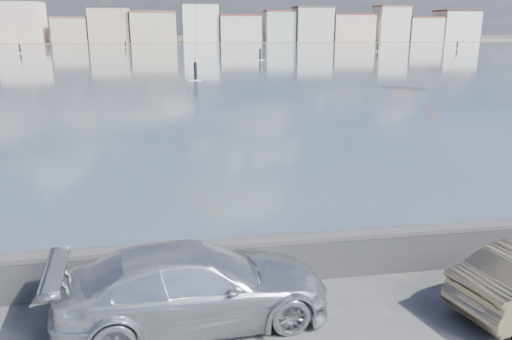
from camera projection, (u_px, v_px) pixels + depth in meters
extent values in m
cube|color=#30444E|center=(174.00, 57.00, 95.10)|extent=(500.00, 177.00, 0.00)
cube|color=#4C473D|center=(171.00, 41.00, 197.92)|extent=(500.00, 60.00, 0.00)
cube|color=#28282B|center=(221.00, 266.00, 10.83)|extent=(400.00, 0.35, 0.90)
cylinder|color=#28282B|center=(220.00, 247.00, 10.70)|extent=(400.00, 0.36, 0.36)
cube|color=beige|center=(21.00, 23.00, 174.42)|extent=(15.00, 12.00, 14.00)
cube|color=#383330|center=(18.00, 1.00, 172.41)|extent=(15.30, 12.24, 0.60)
cube|color=#CCB293|center=(71.00, 31.00, 177.84)|extent=(12.00, 10.00, 8.50)
cube|color=brown|center=(70.00, 17.00, 176.59)|extent=(12.24, 10.20, 0.60)
cube|color=#CCB293|center=(110.00, 26.00, 179.54)|extent=(14.00, 11.00, 12.00)
cube|color=#2D2D33|center=(108.00, 7.00, 177.80)|extent=(14.28, 11.22, 0.60)
cube|color=beige|center=(154.00, 28.00, 182.24)|extent=(16.00, 13.00, 10.50)
cube|color=brown|center=(153.00, 12.00, 180.71)|extent=(16.32, 13.26, 0.60)
cube|color=white|center=(200.00, 24.00, 184.57)|extent=(13.00, 10.00, 13.50)
cube|color=#2D2D33|center=(200.00, 4.00, 182.63)|extent=(13.26, 10.20, 0.60)
cube|color=beige|center=(239.00, 29.00, 187.46)|extent=(15.00, 12.00, 9.50)
cube|color=brown|center=(239.00, 15.00, 186.07)|extent=(15.30, 12.24, 0.60)
cube|color=#B7C6BC|center=(279.00, 27.00, 189.75)|extent=(11.00, 9.00, 11.00)
cube|color=brown|center=(280.00, 11.00, 188.15)|extent=(11.22, 9.18, 0.60)
cube|color=beige|center=(312.00, 25.00, 191.64)|extent=(14.00, 11.00, 12.50)
cube|color=#4C423D|center=(313.00, 7.00, 189.83)|extent=(14.28, 11.22, 0.60)
cube|color=beige|center=(351.00, 28.00, 194.48)|extent=(16.00, 12.00, 10.00)
cube|color=brown|center=(351.00, 14.00, 193.02)|extent=(16.32, 12.24, 0.60)
cube|color=beige|center=(391.00, 24.00, 196.73)|extent=(12.00, 10.00, 13.00)
cube|color=brown|center=(392.00, 6.00, 194.85)|extent=(12.24, 10.20, 0.60)
cube|color=silver|center=(422.00, 30.00, 199.46)|extent=(14.00, 11.00, 9.00)
cube|color=brown|center=(423.00, 17.00, 198.13)|extent=(14.28, 11.22, 0.60)
cube|color=white|center=(456.00, 26.00, 201.45)|extent=(15.00, 12.00, 11.50)
cube|color=#562D23|center=(458.00, 11.00, 199.78)|extent=(15.30, 12.24, 0.60)
imported|color=silver|center=(194.00, 285.00, 9.41)|extent=(5.33, 2.54, 1.50)
cube|color=white|center=(457.00, 49.00, 127.73)|extent=(1.40, 0.42, 0.08)
cylinder|color=black|center=(457.00, 45.00, 127.48)|extent=(0.36, 0.36, 1.70)
sphere|color=black|center=(458.00, 42.00, 127.24)|extent=(0.28, 0.28, 0.28)
cylinder|color=black|center=(451.00, 10.00, 128.33)|extent=(1.25, 7.14, 16.91)
cube|color=white|center=(126.00, 47.00, 138.27)|extent=(1.40, 0.42, 0.08)
cylinder|color=black|center=(125.00, 44.00, 138.02)|extent=(0.36, 0.36, 1.70)
sphere|color=black|center=(125.00, 41.00, 137.77)|extent=(0.28, 0.28, 0.28)
cylinder|color=black|center=(120.00, 0.00, 139.68)|extent=(1.90, 10.70, 22.89)
cube|color=white|center=(260.00, 60.00, 85.06)|extent=(1.40, 0.42, 0.08)
cylinder|color=black|center=(260.00, 55.00, 84.81)|extent=(0.36, 0.36, 1.70)
sphere|color=black|center=(260.00, 49.00, 84.56)|extent=(0.28, 0.28, 0.28)
cube|color=white|center=(377.00, 51.00, 117.55)|extent=(1.40, 0.42, 0.08)
cylinder|color=black|center=(378.00, 47.00, 117.30)|extent=(0.36, 0.36, 1.70)
sphere|color=black|center=(378.00, 43.00, 117.05)|extent=(0.28, 0.28, 0.28)
cube|color=white|center=(20.00, 53.00, 108.24)|extent=(1.40, 0.42, 0.08)
cylinder|color=black|center=(20.00, 49.00, 107.99)|extent=(0.36, 0.36, 1.70)
sphere|color=black|center=(19.00, 44.00, 107.74)|extent=(0.28, 0.28, 0.28)
cube|color=white|center=(196.00, 80.00, 52.70)|extent=(1.40, 0.42, 0.08)
cylinder|color=black|center=(195.00, 72.00, 52.46)|extent=(0.36, 0.36, 1.70)
sphere|color=black|center=(195.00, 63.00, 52.21)|extent=(0.28, 0.28, 0.28)
cube|color=white|center=(410.00, 44.00, 161.86)|extent=(1.40, 0.42, 0.08)
cylinder|color=black|center=(410.00, 42.00, 161.61)|extent=(0.36, 0.36, 1.70)
sphere|color=black|center=(410.00, 39.00, 161.36)|extent=(0.28, 0.28, 0.28)
cylinder|color=black|center=(410.00, 16.00, 163.61)|extent=(2.67, 8.48, 15.39)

